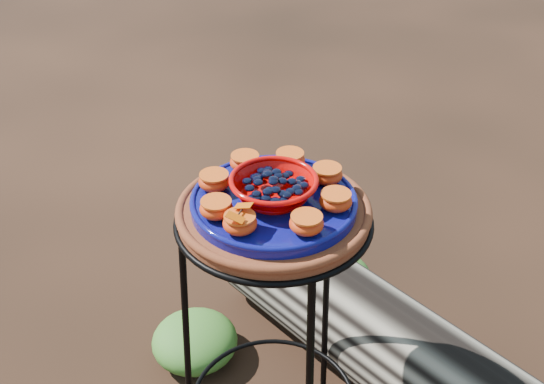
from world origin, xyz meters
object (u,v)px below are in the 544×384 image
Objects in this scene: red_bowl at (274,189)px; cobalt_plate at (274,203)px; terracotta_saucer at (274,214)px; plant_stand at (273,343)px.

cobalt_plate is at bearing 0.00° from red_bowl.
red_bowl is at bearing 0.00° from terracotta_saucer.
plant_stand is 4.24× the size of red_bowl.
cobalt_plate is (0.00, 0.00, 0.39)m from plant_stand.
red_bowl is (0.00, 0.00, 0.03)m from cobalt_plate.
plant_stand is at bearing 0.00° from red_bowl.
red_bowl reaches higher than cobalt_plate.
terracotta_saucer is 1.17× the size of cobalt_plate.
cobalt_plate is 0.03m from red_bowl.
plant_stand is 0.37m from terracotta_saucer.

